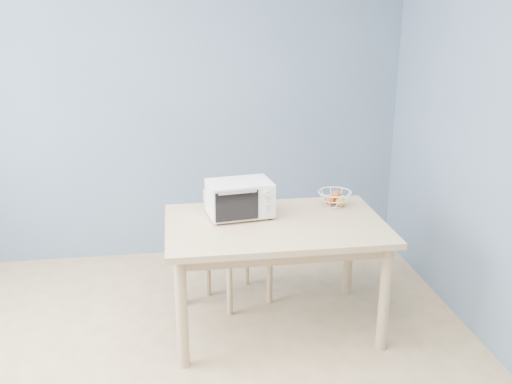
{
  "coord_description": "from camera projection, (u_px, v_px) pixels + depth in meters",
  "views": [
    {
      "loc": [
        0.09,
        -2.43,
        2.07
      ],
      "look_at": [
        0.6,
        1.02,
        0.93
      ],
      "focal_mm": 40.0,
      "sensor_mm": 36.0,
      "label": 1
    }
  ],
  "objects": [
    {
      "name": "dining_table",
      "position": [
        275.0,
        237.0,
        3.68
      ],
      "size": [
        1.4,
        0.9,
        0.75
      ],
      "color": "tan",
      "rests_on": "ground"
    },
    {
      "name": "toaster_oven",
      "position": [
        237.0,
        198.0,
        3.71
      ],
      "size": [
        0.44,
        0.35,
        0.24
      ],
      "rotation": [
        0.0,
        0.0,
        0.14
      ],
      "color": "beige",
      "rests_on": "dining_table"
    },
    {
      "name": "room",
      "position": [
        156.0,
        190.0,
        2.51
      ],
      "size": [
        4.01,
        4.51,
        2.61
      ],
      "color": "tan",
      "rests_on": "ground"
    },
    {
      "name": "fruit_basket",
      "position": [
        335.0,
        198.0,
        3.93
      ],
      "size": [
        0.23,
        0.23,
        0.12
      ],
      "rotation": [
        0.0,
        0.0,
        0.01
      ],
      "color": "silver",
      "rests_on": "dining_table"
    },
    {
      "name": "dining_chair",
      "position": [
        236.0,
        246.0,
        4.14
      ],
      "size": [
        0.51,
        0.51,
        0.83
      ],
      "rotation": [
        0.0,
        0.0,
        0.4
      ],
      "color": "tan",
      "rests_on": "ground"
    }
  ]
}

